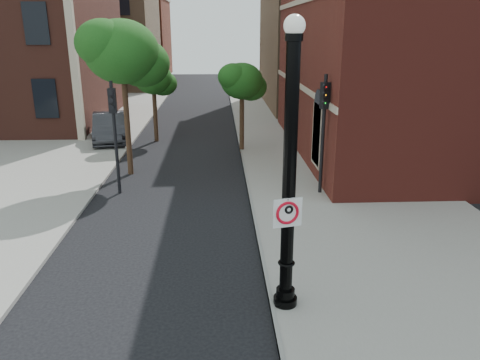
{
  "coord_description": "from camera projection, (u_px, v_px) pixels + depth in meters",
  "views": [
    {
      "loc": [
        0.86,
        -9.86,
        6.18
      ],
      "look_at": [
        1.42,
        2.0,
        2.36
      ],
      "focal_mm": 35.0,
      "sensor_mm": 36.0,
      "label": 1
    }
  ],
  "objects": [
    {
      "name": "traffic_signal_left",
      "position": [
        114.0,
        119.0,
        17.64
      ],
      "size": [
        0.28,
        0.36,
        4.39
      ],
      "rotation": [
        0.0,
        0.0,
        0.04
      ],
      "color": "black",
      "rests_on": "ground"
    },
    {
      "name": "street_tree_b",
      "position": [
        154.0,
        79.0,
        26.17
      ],
      "size": [
        2.49,
        2.25,
        4.49
      ],
      "color": "#342415",
      "rests_on": "ground"
    },
    {
      "name": "no_parking_sign",
      "position": [
        288.0,
        212.0,
        9.98
      ],
      "size": [
        0.64,
        0.18,
        0.66
      ],
      "rotation": [
        0.0,
        0.0,
        0.23
      ],
      "color": "white",
      "rests_on": "ground"
    },
    {
      "name": "bg_building_tan_b",
      "position": [
        401.0,
        19.0,
        38.33
      ],
      "size": [
        22.0,
        14.0,
        14.0
      ],
      "primitive_type": "cube",
      "color": "#866649",
      "rests_on": "ground"
    },
    {
      "name": "bg_building_red",
      "position": [
        123.0,
        39.0,
        64.3
      ],
      "size": [
        12.0,
        12.0,
        10.0
      ],
      "primitive_type": "cube",
      "color": "maroon",
      "rests_on": "ground"
    },
    {
      "name": "street_tree_a",
      "position": [
        123.0,
        53.0,
        19.48
      ],
      "size": [
        3.68,
        3.33,
        6.63
      ],
      "color": "#342415",
      "rests_on": "ground"
    },
    {
      "name": "lamppost",
      "position": [
        289.0,
        187.0,
        9.98
      ],
      "size": [
        0.55,
        0.55,
        6.47
      ],
      "color": "black",
      "rests_on": "ground"
    },
    {
      "name": "curb_edge",
      "position": [
        246.0,
        174.0,
        20.81
      ],
      "size": [
        0.1,
        60.0,
        0.14
      ],
      "primitive_type": "cube",
      "color": "gray",
      "rests_on": "ground"
    },
    {
      "name": "parked_car",
      "position": [
        109.0,
        127.0,
        26.88
      ],
      "size": [
        2.72,
        5.26,
        1.65
      ],
      "primitive_type": "imported",
      "rotation": [
        0.0,
        0.0,
        0.2
      ],
      "color": "#28282D",
      "rests_on": "ground"
    },
    {
      "name": "ground",
      "position": [
        185.0,
        299.0,
        11.23
      ],
      "size": [
        120.0,
        120.0,
        0.0
      ],
      "primitive_type": "plane",
      "color": "black",
      "rests_on": "ground"
    },
    {
      "name": "street_tree_c",
      "position": [
        242.0,
        82.0,
        23.85
      ],
      "size": [
        2.56,
        2.31,
        4.61
      ],
      "color": "#342415",
      "rests_on": "ground"
    },
    {
      "name": "bg_building_tan_a",
      "position": [
        98.0,
        31.0,
        50.69
      ],
      "size": [
        12.0,
        12.0,
        12.0
      ],
      "primitive_type": "cube",
      "color": "#866649",
      "rests_on": "ground"
    },
    {
      "name": "traffic_signal_right",
      "position": [
        324.0,
        116.0,
        17.37
      ],
      "size": [
        0.36,
        0.41,
        4.65
      ],
      "rotation": [
        0.0,
        0.0,
        0.32
      ],
      "color": "black",
      "rests_on": "ground"
    },
    {
      "name": "sidewalk_left",
      "position": [
        53.0,
        137.0,
        27.92
      ],
      "size": [
        10.0,
        50.0,
        0.12
      ],
      "primitive_type": "cube",
      "color": "gray",
      "rests_on": "ground"
    },
    {
      "name": "utility_pole",
      "position": [
        290.0,
        132.0,
        19.21
      ],
      "size": [
        0.09,
        0.09,
        4.33
      ],
      "primitive_type": "cylinder",
      "color": "#999999",
      "rests_on": "ground"
    },
    {
      "name": "sidewalk_right",
      "position": [
        333.0,
        173.0,
        20.99
      ],
      "size": [
        8.0,
        60.0,
        0.12
      ],
      "primitive_type": "cube",
      "color": "gray",
      "rests_on": "ground"
    }
  ]
}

